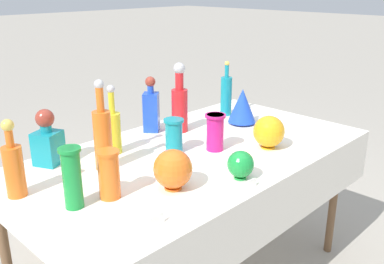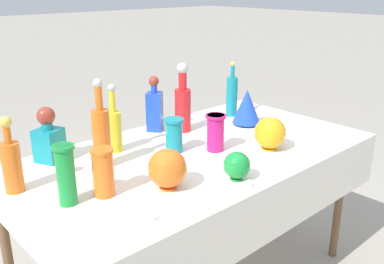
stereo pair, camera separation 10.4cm
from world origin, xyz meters
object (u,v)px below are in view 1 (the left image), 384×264
(round_bowl_1, at_px, (241,164))
(cardboard_box_behind_right, at_px, (102,202))
(tall_bottle_3, at_px, (113,129))
(round_bowl_0, at_px, (269,132))
(slender_vase_1, at_px, (109,173))
(fluted_vase_0, at_px, (242,106))
(slender_vase_2, at_px, (72,176))
(tall_bottle_2, at_px, (226,95))
(slender_vase_3, at_px, (174,134))
(round_bowl_2, at_px, (173,169))
(tall_bottle_0, at_px, (103,136))
(slender_vase_0, at_px, (215,131))
(tall_bottle_4, at_px, (14,166))
(square_decanter_1, at_px, (151,108))
(cardboard_box_behind_left, at_px, (118,179))
(tall_bottle_1, at_px, (180,104))

(round_bowl_1, distance_m, cardboard_box_behind_right, 1.36)
(tall_bottle_3, relative_size, round_bowl_0, 2.03)
(slender_vase_1, xyz_separation_m, fluted_vase_0, (1.04, 0.20, 0.01))
(tall_bottle_3, bearing_deg, slender_vase_2, -141.57)
(slender_vase_2, distance_m, round_bowl_1, 0.66)
(tall_bottle_2, xyz_separation_m, round_bowl_1, (-0.64, -0.62, -0.06))
(slender_vase_3, relative_size, cardboard_box_behind_right, 0.32)
(slender_vase_3, height_order, round_bowl_2, slender_vase_3)
(slender_vase_3, xyz_separation_m, round_bowl_2, (-0.26, -0.27, -0.00))
(tall_bottle_0, bearing_deg, round_bowl_1, -55.72)
(slender_vase_0, xyz_separation_m, slender_vase_3, (-0.16, 0.12, -0.01))
(slender_vase_0, bearing_deg, round_bowl_2, -159.63)
(slender_vase_0, bearing_deg, slender_vase_3, 142.90)
(slender_vase_3, relative_size, round_bowl_1, 1.36)
(slender_vase_2, xyz_separation_m, round_bowl_1, (0.60, -0.28, -0.06))
(slender_vase_1, bearing_deg, tall_bottle_4, 132.22)
(tall_bottle_0, relative_size, tall_bottle_3, 1.20)
(tall_bottle_4, bearing_deg, slender_vase_1, -47.78)
(slender_vase_1, bearing_deg, tall_bottle_0, 59.54)
(slender_vase_1, bearing_deg, round_bowl_2, -28.81)
(tall_bottle_2, height_order, slender_vase_0, tall_bottle_2)
(square_decanter_1, relative_size, cardboard_box_behind_right, 0.58)
(round_bowl_1, bearing_deg, round_bowl_0, 17.85)
(square_decanter_1, height_order, round_bowl_1, square_decanter_1)
(slender_vase_1, bearing_deg, tall_bottle_3, 52.14)
(tall_bottle_0, distance_m, tall_bottle_4, 0.38)
(slender_vase_1, xyz_separation_m, slender_vase_3, (0.48, 0.16, -0.01))
(tall_bottle_3, height_order, cardboard_box_behind_left, tall_bottle_3)
(round_bowl_0, bearing_deg, fluted_vase_0, 57.24)
(slender_vase_0, height_order, round_bowl_0, slender_vase_0)
(round_bowl_0, distance_m, cardboard_box_behind_left, 1.42)
(fluted_vase_0, bearing_deg, slender_vase_0, -158.79)
(tall_bottle_4, bearing_deg, slender_vase_3, -8.23)
(tall_bottle_3, distance_m, tall_bottle_4, 0.52)
(fluted_vase_0, xyz_separation_m, cardboard_box_behind_left, (-0.23, 0.93, -0.69))
(round_bowl_2, bearing_deg, round_bowl_0, -1.11)
(fluted_vase_0, bearing_deg, tall_bottle_0, 177.59)
(slender_vase_3, distance_m, round_bowl_0, 0.46)
(tall_bottle_0, height_order, tall_bottle_4, tall_bottle_0)
(slender_vase_2, distance_m, fluted_vase_0, 1.19)
(tall_bottle_1, distance_m, tall_bottle_3, 0.43)
(square_decanter_1, xyz_separation_m, round_bowl_2, (-0.39, -0.58, -0.04))
(square_decanter_1, bearing_deg, round_bowl_1, -100.56)
(tall_bottle_1, bearing_deg, slender_vase_2, -158.77)
(slender_vase_1, xyz_separation_m, round_bowl_2, (0.21, -0.12, -0.02))
(tall_bottle_4, bearing_deg, slender_vase_0, -14.29)
(slender_vase_0, relative_size, slender_vase_3, 1.09)
(tall_bottle_2, height_order, cardboard_box_behind_left, tall_bottle_2)
(fluted_vase_0, bearing_deg, round_bowl_1, -142.30)
(tall_bottle_4, height_order, slender_vase_0, tall_bottle_4)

